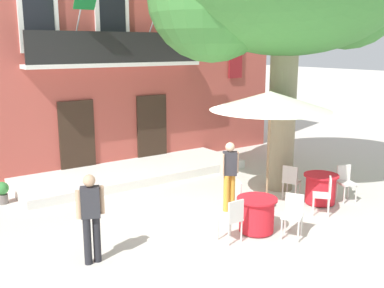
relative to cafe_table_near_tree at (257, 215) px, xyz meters
name	(u,v)px	position (x,y,z in m)	size (l,w,h in m)	color
ground_plane	(206,216)	(-0.34, 1.33, -0.39)	(120.00, 120.00, 0.00)	beige
building_facade	(88,50)	(-0.24, 8.32, 3.36)	(13.00, 5.09, 7.50)	#B24C42
entrance_step_platform	(134,173)	(-0.24, 5.18, -0.27)	(6.93, 2.31, 0.25)	silver
cafe_table_near_tree	(257,215)	(0.00, 0.00, 0.00)	(0.86, 0.86, 0.76)	red
cafe_chair_near_tree_0	(232,217)	(-0.75, -0.09, 0.14)	(0.41, 0.41, 0.91)	silver
cafe_chair_near_tree_1	(293,213)	(0.45, -0.60, 0.14)	(0.55, 0.55, 0.91)	silver
cafe_chair_near_tree_2	(243,197)	(0.24, 0.72, 0.14)	(0.53, 0.53, 0.91)	silver
cafe_table_middle	(320,189)	(2.52, 0.38, 0.00)	(0.86, 0.86, 0.76)	red
cafe_chair_middle_0	(325,193)	(2.01, -0.16, 0.14)	(0.56, 0.56, 0.91)	silver
cafe_chair_middle_1	(345,180)	(3.25, 0.20, 0.14)	(0.51, 0.51, 0.91)	silver
cafe_chair_middle_2	(291,180)	(2.15, 1.04, 0.14)	(0.53, 0.53, 0.91)	silver
cafe_umbrella	(270,101)	(1.33, 1.06, 2.22)	(2.90, 2.90, 2.85)	#997A56
ground_planter_left	(2,192)	(-4.05, 4.94, -0.07)	(0.33, 0.33, 0.57)	slate
pedestrian_near_entrance	(91,214)	(-3.41, 0.69, 0.56)	(0.53, 0.34, 1.68)	#232328
pedestrian_mid_plaza	(229,172)	(0.34, 1.33, 0.56)	(0.53, 0.38, 1.68)	gold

